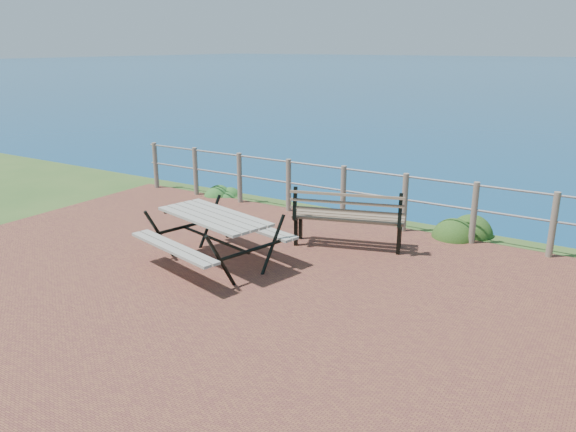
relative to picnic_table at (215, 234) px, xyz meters
The scene contains 6 objects.
ground 0.89m from the picnic_table, 37.66° to the right, with size 10.00×7.00×0.12m, color brown.
safety_railing 2.95m from the picnic_table, 78.36° to the left, with size 9.40×0.10×1.00m.
picnic_table is the anchor object (origin of this frame).
park_bench 2.13m from the picnic_table, 53.19° to the left, with size 1.77×0.93×0.97m.
shrub_lip_west 4.03m from the picnic_table, 127.28° to the left, with size 0.68×0.68×0.39m, color #245A21.
shrub_lip_east 4.19m from the picnic_table, 50.88° to the left, with size 0.75×0.75×0.49m, color #1F4414.
Camera 1 is at (4.29, -5.40, 3.07)m, focal length 35.00 mm.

